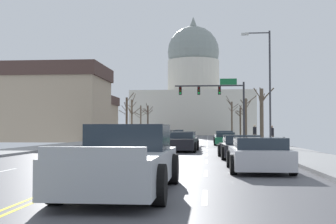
% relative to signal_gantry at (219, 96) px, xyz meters
% --- Properties ---
extents(ground, '(20.00, 180.00, 0.20)m').
position_rel_signal_gantry_xyz_m(ground, '(-4.81, -16.93, -5.20)').
color(ground, '#4E4E54').
extents(signal_gantry, '(7.91, 0.41, 7.03)m').
position_rel_signal_gantry_xyz_m(signal_gantry, '(0.00, 0.00, 0.00)').
color(signal_gantry, '#28282D').
rests_on(signal_gantry, ground).
extents(street_lamp_right, '(2.18, 0.24, 8.70)m').
position_rel_signal_gantry_xyz_m(street_lamp_right, '(3.13, -16.94, 0.00)').
color(street_lamp_right, '#333338').
rests_on(street_lamp_right, ground).
extents(capitol_building, '(28.73, 18.67, 29.18)m').
position_rel_signal_gantry_xyz_m(capitol_building, '(-4.81, 58.44, 4.78)').
color(capitol_building, beige).
rests_on(capitol_building, ground).
extents(sedan_near_00, '(2.17, 4.62, 1.27)m').
position_rel_signal_gantry_xyz_m(sedan_near_00, '(0.41, -4.10, -4.62)').
color(sedan_near_00, silver).
rests_on(sedan_near_00, ground).
extents(sedan_near_01, '(2.13, 4.34, 1.15)m').
position_rel_signal_gantry_xyz_m(sedan_near_01, '(0.30, -10.36, -4.68)').
color(sedan_near_01, '#1E7247').
rests_on(sedan_near_01, ground).
extents(sedan_near_02, '(2.06, 4.66, 1.27)m').
position_rel_signal_gantry_xyz_m(sedan_near_02, '(-3.03, -16.06, -4.62)').
color(sedan_near_02, black).
rests_on(sedan_near_02, ground).
extents(sedan_near_03, '(2.15, 4.68, 1.26)m').
position_rel_signal_gantry_xyz_m(sedan_near_03, '(-2.93, -21.73, -4.63)').
color(sedan_near_03, black).
rests_on(sedan_near_03, ground).
extents(sedan_near_04, '(2.23, 4.48, 1.16)m').
position_rel_signal_gantry_xyz_m(sedan_near_04, '(0.38, -28.21, -4.68)').
color(sedan_near_04, black).
rests_on(sedan_near_04, ground).
extents(sedan_near_05, '(2.08, 4.44, 1.17)m').
position_rel_signal_gantry_xyz_m(sedan_near_05, '(0.50, -34.99, -4.65)').
color(sedan_near_05, silver).
rests_on(sedan_near_05, ground).
extents(pickup_truck_near_06, '(2.28, 5.72, 1.57)m').
position_rel_signal_gantry_xyz_m(pickup_truck_near_06, '(-3.17, -40.38, -4.51)').
color(pickup_truck_near_06, '#ADB2B7').
rests_on(pickup_truck_near_06, ground).
extents(sedan_oncoming_00, '(2.03, 4.70, 1.23)m').
position_rel_signal_gantry_xyz_m(sedan_oncoming_00, '(-6.77, 8.87, -4.64)').
color(sedan_oncoming_00, '#9EA3A8').
rests_on(sedan_oncoming_00, ground).
extents(sedan_oncoming_01, '(2.11, 4.51, 1.24)m').
position_rel_signal_gantry_xyz_m(sedan_oncoming_01, '(-6.85, 22.68, -4.62)').
color(sedan_oncoming_01, '#6B6056').
rests_on(sedan_oncoming_01, ground).
extents(sedan_oncoming_02, '(2.05, 4.48, 1.31)m').
position_rel_signal_gantry_xyz_m(sedan_oncoming_02, '(-6.49, 30.87, -4.61)').
color(sedan_oncoming_02, '#9EA3A8').
rests_on(sedan_oncoming_02, ground).
extents(sedan_oncoming_03, '(2.08, 4.71, 1.20)m').
position_rel_signal_gantry_xyz_m(sedan_oncoming_03, '(-9.82, 41.77, -4.65)').
color(sedan_oncoming_03, '#B71414').
rests_on(sedan_oncoming_03, ground).
extents(flank_building_00, '(11.78, 7.00, 6.27)m').
position_rel_signal_gantry_xyz_m(flank_building_00, '(-20.82, 14.04, -2.04)').
color(flank_building_00, tan).
rests_on(flank_building_00, ground).
extents(flank_building_01, '(14.07, 9.72, 8.91)m').
position_rel_signal_gantry_xyz_m(flank_building_01, '(-20.34, 0.52, -0.71)').
color(flank_building_01, tan).
rests_on(flank_building_01, ground).
extents(bare_tree_00, '(1.11, 1.89, 5.09)m').
position_rel_signal_gantry_xyz_m(bare_tree_00, '(3.69, 18.47, -2.65)').
color(bare_tree_00, '#4C3D2D').
rests_on(bare_tree_00, ground).
extents(bare_tree_01, '(2.57, 1.92, 6.77)m').
position_rel_signal_gantry_xyz_m(bare_tree_01, '(-13.40, 15.15, -1.90)').
color(bare_tree_01, brown).
rests_on(bare_tree_01, ground).
extents(bare_tree_02, '(2.47, 1.76, 5.50)m').
position_rel_signal_gantry_xyz_m(bare_tree_02, '(3.43, 5.29, -2.23)').
color(bare_tree_02, brown).
rests_on(bare_tree_02, ground).
extents(bare_tree_03, '(2.71, 2.11, 6.93)m').
position_rel_signal_gantry_xyz_m(bare_tree_03, '(-13.46, 20.05, -1.72)').
color(bare_tree_03, brown).
rests_on(bare_tree_03, ground).
extents(bare_tree_04, '(2.30, 1.05, 7.41)m').
position_rel_signal_gantry_xyz_m(bare_tree_04, '(3.08, 31.21, -1.64)').
color(bare_tree_04, brown).
rests_on(bare_tree_04, ground).
extents(bare_tree_05, '(2.54, 2.40, 6.35)m').
position_rel_signal_gantry_xyz_m(bare_tree_05, '(-12.86, 34.49, -1.80)').
color(bare_tree_05, '#423328').
rests_on(bare_tree_05, ground).
extents(bare_tree_06, '(1.76, 1.85, 5.20)m').
position_rel_signal_gantry_xyz_m(bare_tree_06, '(3.65, -9.48, -2.40)').
color(bare_tree_06, brown).
rests_on(bare_tree_06, ground).
extents(bare_tree_07, '(3.07, 1.13, 5.46)m').
position_rel_signal_gantry_xyz_m(bare_tree_07, '(-13.06, 26.79, -2.21)').
color(bare_tree_07, brown).
rests_on(bare_tree_07, ground).
extents(pedestrian_00, '(0.35, 0.34, 1.62)m').
position_rel_signal_gantry_xyz_m(pedestrian_00, '(4.06, -12.87, -4.18)').
color(pedestrian_00, '#4C4238').
rests_on(pedestrian_00, ground).
extents(pedestrian_01, '(0.35, 0.34, 1.73)m').
position_rel_signal_gantry_xyz_m(pedestrian_01, '(3.17, -7.84, -4.12)').
color(pedestrian_01, '#4C4238').
rests_on(pedestrian_01, ground).
extents(bicycle_parked, '(0.12, 1.77, 0.85)m').
position_rel_signal_gantry_xyz_m(bicycle_parked, '(3.42, -22.44, -4.73)').
color(bicycle_parked, black).
rests_on(bicycle_parked, ground).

